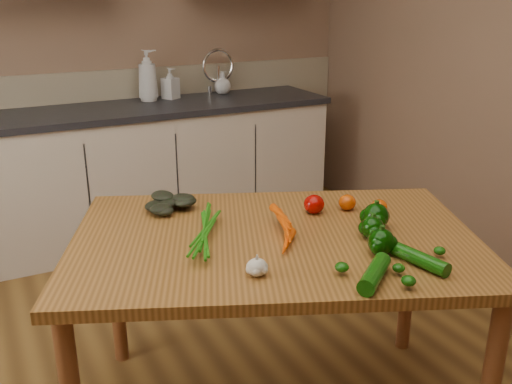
{
  "coord_description": "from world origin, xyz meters",
  "views": [
    {
      "loc": [
        -0.64,
        -1.43,
        1.62
      ],
      "look_at": [
        0.32,
        0.47,
        0.86
      ],
      "focal_mm": 40.0,
      "sensor_mm": 36.0,
      "label": 1
    }
  ],
  "objects": [
    {
      "name": "table",
      "position": [
        0.27,
        0.22,
        0.69
      ],
      "size": [
        1.7,
        1.42,
        0.78
      ],
      "rotation": [
        0.0,
        0.0,
        -0.4
      ],
      "color": "#99622C",
      "rests_on": "ground"
    },
    {
      "name": "counter_run",
      "position": [
        0.21,
        2.19,
        0.46
      ],
      "size": [
        2.84,
        0.64,
        1.14
      ],
      "color": "beige",
      "rests_on": "ground"
    },
    {
      "name": "zucchini_b",
      "position": [
        0.38,
        -0.22,
        0.81
      ],
      "size": [
        0.2,
        0.17,
        0.06
      ],
      "primitive_type": "cylinder",
      "rotation": [
        1.57,
        0.0,
        -0.91
      ],
      "color": "#0C4107",
      "rests_on": "table"
    },
    {
      "name": "garlic_bulb",
      "position": [
        0.08,
        -0.02,
        0.81
      ],
      "size": [
        0.07,
        0.07,
        0.06
      ],
      "primitive_type": "ellipsoid",
      "color": "beige",
      "rests_on": "table"
    },
    {
      "name": "leafy_greens",
      "position": [
        0.01,
        0.62,
        0.83
      ],
      "size": [
        0.21,
        0.19,
        0.1
      ],
      "primitive_type": null,
      "color": "black",
      "rests_on": "table"
    },
    {
      "name": "room",
      "position": [
        0.0,
        0.17,
        1.25
      ],
      "size": [
        4.04,
        5.04,
        2.64
      ],
      "color": "brown",
      "rests_on": "ground"
    },
    {
      "name": "tomato_a",
      "position": [
        0.52,
        0.34,
        0.82
      ],
      "size": [
        0.08,
        0.08,
        0.08
      ],
      "primitive_type": "ellipsoid",
      "color": "#990702",
      "rests_on": "table"
    },
    {
      "name": "carrot_bunch",
      "position": [
        0.21,
        0.24,
        0.81
      ],
      "size": [
        0.33,
        0.3,
        0.07
      ],
      "primitive_type": null,
      "rotation": [
        0.0,
        0.0,
        -0.4
      ],
      "color": "#EC5005",
      "rests_on": "table"
    },
    {
      "name": "soap_bottle_c",
      "position": [
        1.01,
        2.36,
        0.98
      ],
      "size": [
        0.17,
        0.17,
        0.16
      ],
      "primitive_type": "imported",
      "rotation": [
        0.0,
        0.0,
        0.93
      ],
      "color": "silver",
      "rests_on": "counter_run"
    },
    {
      "name": "pepper_a",
      "position": [
        0.57,
        0.04,
        0.82
      ],
      "size": [
        0.08,
        0.08,
        0.08
      ],
      "primitive_type": "sphere",
      "color": "black",
      "rests_on": "table"
    },
    {
      "name": "tomato_b",
      "position": [
        0.66,
        0.31,
        0.81
      ],
      "size": [
        0.07,
        0.07,
        0.06
      ],
      "primitive_type": "ellipsoid",
      "color": "#C64204",
      "rests_on": "table"
    },
    {
      "name": "pepper_b",
      "position": [
        0.64,
        0.11,
        0.83
      ],
      "size": [
        0.1,
        0.1,
        0.1
      ],
      "primitive_type": "sphere",
      "color": "black",
      "rests_on": "table"
    },
    {
      "name": "pepper_c",
      "position": [
        0.52,
        -0.07,
        0.82
      ],
      "size": [
        0.09,
        0.09,
        0.09
      ],
      "primitive_type": "sphere",
      "color": "black",
      "rests_on": "table"
    },
    {
      "name": "tomato_c",
      "position": [
        0.74,
        0.22,
        0.81
      ],
      "size": [
        0.06,
        0.06,
        0.06
      ],
      "primitive_type": "ellipsoid",
      "color": "#C64204",
      "rests_on": "table"
    },
    {
      "name": "soap_bottle_b",
      "position": [
        0.61,
        2.34,
        1.0
      ],
      "size": [
        0.13,
        0.13,
        0.21
      ],
      "primitive_type": "imported",
      "rotation": [
        0.0,
        0.0,
        0.54
      ],
      "color": "silver",
      "rests_on": "counter_run"
    },
    {
      "name": "soap_bottle_a",
      "position": [
        0.45,
        2.33,
        1.07
      ],
      "size": [
        0.17,
        0.17,
        0.34
      ],
      "primitive_type": "imported",
      "rotation": [
        0.0,
        0.0,
        1.22
      ],
      "color": "silver",
      "rests_on": "counter_run"
    },
    {
      "name": "zucchini_a",
      "position": [
        0.57,
        -0.2,
        0.8
      ],
      "size": [
        0.08,
        0.21,
        0.05
      ],
      "primitive_type": "cylinder",
      "rotation": [
        1.57,
        0.0,
        0.18
      ],
      "color": "#0C4107",
      "rests_on": "table"
    }
  ]
}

